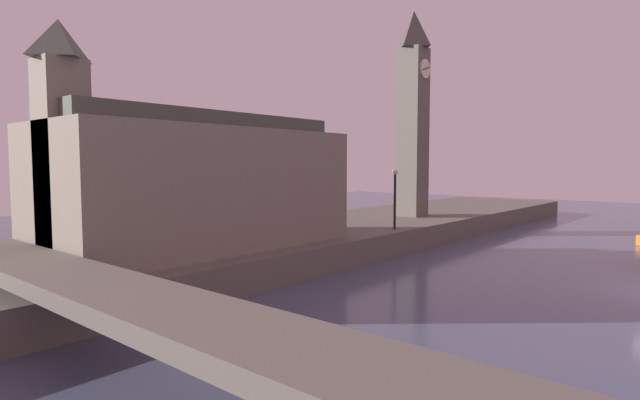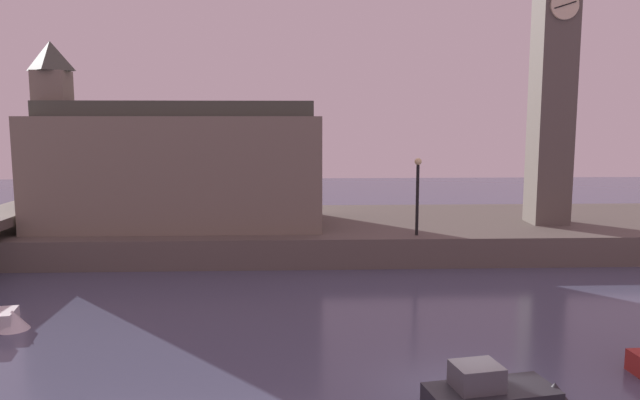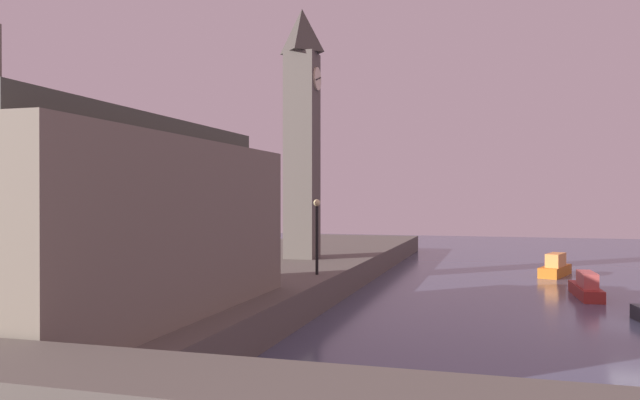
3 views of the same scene
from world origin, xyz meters
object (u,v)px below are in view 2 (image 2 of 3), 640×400
Objects in this scene: parliament_hall at (176,165)px; streetlamp at (418,187)px; boat_barge_dark at (505,396)px; clock_tower at (553,71)px.

parliament_hall is 3.92× the size of streetlamp.
clock_tower is at bearing 65.22° from boat_barge_dark.
boat_barge_dark is (11.88, -19.62, -4.39)m from parliament_hall.
clock_tower is 21.42m from parliament_hall.
parliament_hall is at bearing 163.72° from streetlamp.
clock_tower is at bearing -0.89° from parliament_hall.
streetlamp is (-8.06, -3.39, -6.04)m from clock_tower.
streetlamp is 0.96× the size of boat_barge_dark.
clock_tower is 4.02× the size of boat_barge_dark.
clock_tower reaches higher than streetlamp.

